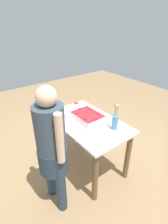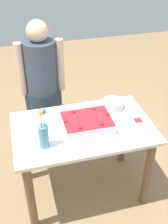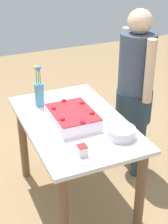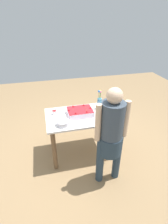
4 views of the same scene
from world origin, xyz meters
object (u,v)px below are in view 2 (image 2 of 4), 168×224
at_px(serving_plate_with_slice, 137,125).
at_px(person_standing, 42,85).
at_px(flower_vase, 43,134).
at_px(sheet_cake, 87,123).
at_px(cake_knife, 36,122).
at_px(fruit_bowl, 113,104).

xyz_separation_m(serving_plate_with_slice, person_standing, (-0.67, 0.78, 0.06)).
bearing_deg(flower_vase, sheet_cake, 19.63).
bearing_deg(cake_knife, sheet_cake, 100.31).
xyz_separation_m(sheet_cake, cake_knife, (-0.40, 0.18, -0.05)).
bearing_deg(person_standing, fruit_bowl, 51.76).
distance_m(serving_plate_with_slice, person_standing, 1.03).
height_order(serving_plate_with_slice, fruit_bowl, serving_plate_with_slice).
bearing_deg(serving_plate_with_slice, cake_knife, 160.67).
bearing_deg(sheet_cake, flower_vase, -160.37).
relative_size(serving_plate_with_slice, fruit_bowl, 1.04).
relative_size(fruit_bowl, person_standing, 0.13).
distance_m(sheet_cake, serving_plate_with_slice, 0.42).
distance_m(cake_knife, fruit_bowl, 0.71).
distance_m(serving_plate_with_slice, cake_knife, 0.85).
xyz_separation_m(cake_knife, fruit_bowl, (0.71, 0.05, 0.03)).
height_order(sheet_cake, person_standing, person_standing).
distance_m(sheet_cake, person_standing, 0.73).
bearing_deg(cake_knife, serving_plate_with_slice, 105.47).
height_order(cake_knife, fruit_bowl, fruit_bowl).
height_order(sheet_cake, cake_knife, sheet_cake).
relative_size(sheet_cake, serving_plate_with_slice, 1.96).
distance_m(cake_knife, person_standing, 0.52).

